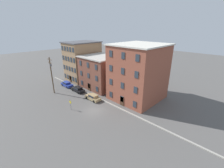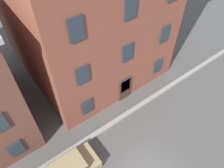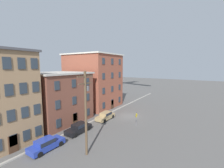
{
  "view_description": "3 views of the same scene",
  "coord_description": "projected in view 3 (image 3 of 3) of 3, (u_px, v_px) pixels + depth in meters",
  "views": [
    {
      "loc": [
        22.78,
        -17.59,
        17.09
      ],
      "look_at": [
        0.44,
        5.1,
        4.93
      ],
      "focal_mm": 24.0,
      "sensor_mm": 36.0,
      "label": 1
    },
    {
      "loc": [
        -4.9,
        -2.65,
        14.59
      ],
      "look_at": [
        0.41,
        4.48,
        4.65
      ],
      "focal_mm": 35.0,
      "sensor_mm": 36.0,
      "label": 2
    },
    {
      "loc": [
        -27.65,
        -13.37,
        10.47
      ],
      "look_at": [
        0.49,
        4.54,
        6.48
      ],
      "focal_mm": 24.0,
      "sensor_mm": 36.0,
      "label": 3
    }
  ],
  "objects": [
    {
      "name": "apartment_far",
      "position": [
        93.0,
        80.0,
        39.39
      ],
      "size": [
        11.26,
        12.17,
        13.53
      ],
      "color": "brown",
      "rests_on": "ground_plane"
    },
    {
      "name": "apartment_midblock",
      "position": [
        57.0,
        97.0,
        28.58
      ],
      "size": [
        10.86,
        9.56,
        9.31
      ],
      "color": "brown",
      "rests_on": "ground_plane"
    },
    {
      "name": "ground_plane",
      "position": [
        129.0,
        116.0,
        31.53
      ],
      "size": [
        200.0,
        200.0,
        0.0
      ],
      "primitive_type": "plane",
      "color": "#565451"
    },
    {
      "name": "car_tan",
      "position": [
        105.0,
        116.0,
        29.54
      ],
      "size": [
        4.4,
        1.92,
        1.43
      ],
      "color": "tan",
      "rests_on": "ground_plane"
    },
    {
      "name": "car_blue",
      "position": [
        46.0,
        144.0,
        18.8
      ],
      "size": [
        4.4,
        1.92,
        1.43
      ],
      "color": "#233899",
      "rests_on": "ground_plane"
    },
    {
      "name": "kerb_strip",
      "position": [
        111.0,
        112.0,
        33.92
      ],
      "size": [
        56.0,
        0.36,
        0.16
      ],
      "primitive_type": "cube",
      "color": "#9E998E",
      "rests_on": "ground_plane"
    },
    {
      "name": "utility_pole",
      "position": [
        86.0,
        109.0,
        17.21
      ],
      "size": [
        2.4,
        0.44,
        9.93
      ],
      "color": "brown",
      "rests_on": "ground_plane"
    },
    {
      "name": "car_black",
      "position": [
        79.0,
        128.0,
        23.76
      ],
      "size": [
        4.4,
        1.92,
        1.43
      ],
      "color": "black",
      "rests_on": "ground_plane"
    },
    {
      "name": "caution_sign",
      "position": [
        136.0,
        117.0,
        26.25
      ],
      "size": [
        0.99,
        0.08,
        2.37
      ],
      "color": "slate",
      "rests_on": "ground_plane"
    }
  ]
}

